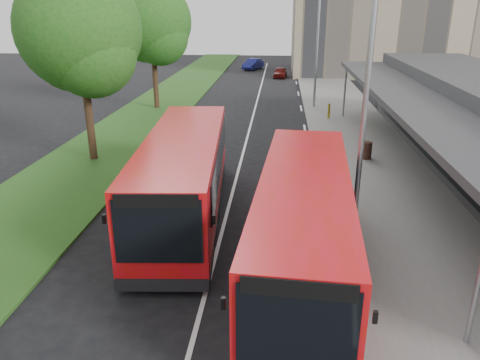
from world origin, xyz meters
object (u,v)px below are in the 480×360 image
object	(u,v)px
lamp_post_near	(364,89)
bollard	(329,111)
bus_second	(184,176)
bus_main	(303,224)
litter_bin	(367,150)
car_near	(280,72)
tree_far	(152,27)
tree_mid	(80,38)
car_far	(253,64)
lamp_post_far	(316,40)

from	to	relation	value
lamp_post_near	bollard	world-z (taller)	lamp_post_near
lamp_post_near	bus_second	xyz separation A→B (m)	(-5.55, 1.23, -3.25)
lamp_post_near	bus_main	world-z (taller)	lamp_post_near
bus_second	bollard	world-z (taller)	bus_second
lamp_post_near	litter_bin	xyz separation A→B (m)	(1.79, 7.90, -4.16)
lamp_post_near	car_near	xyz separation A→B (m)	(-2.40, 35.29, -4.20)
tree_far	bollard	distance (m)	13.19
tree_mid	litter_bin	bearing A→B (deg)	3.77
tree_mid	tree_far	distance (m)	12.00
lamp_post_near	litter_bin	distance (m)	9.11
bus_main	car_far	xyz separation A→B (m)	(-3.92, 43.75, -0.83)
bus_main	lamp_post_near	bearing A→B (deg)	56.33
tree_mid	lamp_post_far	distance (m)	17.10
litter_bin	bollard	size ratio (longest dim) A/B	0.86
tree_mid	bus_second	world-z (taller)	tree_mid
bus_main	bollard	size ratio (longest dim) A/B	10.64
litter_bin	tree_mid	bearing A→B (deg)	-176.23
lamp_post_far	tree_far	bearing A→B (deg)	-175.13
bus_main	bollard	world-z (taller)	bus_main
bus_second	bollard	bearing A→B (deg)	62.84
lamp_post_far	lamp_post_near	bearing A→B (deg)	-90.00
tree_far	lamp_post_far	bearing A→B (deg)	4.87
tree_mid	bus_main	world-z (taller)	tree_mid
lamp_post_near	car_near	world-z (taller)	lamp_post_near
lamp_post_far	car_far	xyz separation A→B (m)	(-5.56, 21.62, -4.12)
bus_main	litter_bin	size ratio (longest dim) A/B	12.32
car_near	car_far	world-z (taller)	car_far
bollard	car_far	distance (m)	26.10
lamp_post_near	car_far	distance (m)	42.19
bus_main	bollard	xyz separation A→B (m)	(2.43, 18.43, -0.81)
bollard	lamp_post_near	bearing A→B (deg)	-92.77
tree_mid	car_far	xyz separation A→B (m)	(5.57, 34.56, -4.99)
lamp_post_far	car_near	bearing A→B (deg)	98.92
bus_second	tree_mid	bearing A→B (deg)	129.47
litter_bin	lamp_post_far	bearing A→B (deg)	98.40
litter_bin	car_near	distance (m)	27.71
lamp_post_near	bus_second	bearing A→B (deg)	167.46
tree_mid	lamp_post_far	xyz separation A→B (m)	(11.13, 12.95, -0.87)
tree_mid	bus_main	size ratio (longest dim) A/B	0.87
bollard	tree_mid	bearing A→B (deg)	-142.20
lamp_post_near	lamp_post_far	size ratio (longest dim) A/B	1.00
lamp_post_near	bus_second	distance (m)	6.55
lamp_post_far	car_near	world-z (taller)	lamp_post_far
bus_second	bus_main	bearing A→B (deg)	-45.13
lamp_post_far	car_near	size ratio (longest dim) A/B	2.62
litter_bin	car_near	bearing A→B (deg)	98.69
tree_mid	bollard	bearing A→B (deg)	37.80
tree_far	bus_second	size ratio (longest dim) A/B	0.84
lamp_post_far	car_near	distance (m)	16.04
litter_bin	car_near	xyz separation A→B (m)	(-4.19, 27.39, -0.03)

